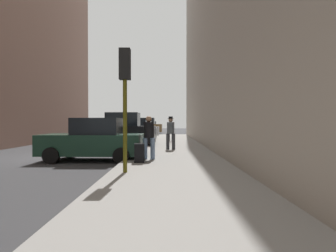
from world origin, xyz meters
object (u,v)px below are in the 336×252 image
(parked_bronze_suv, at_px, (146,126))
(traffic_light, at_px, (125,83))
(parked_black_suv, at_px, (121,131))
(pedestrian_with_beanie, at_px, (171,131))
(pedestrian_in_jeans, at_px, (149,135))
(parked_gray_coupe, at_px, (134,131))
(pedestrian_with_fedora, at_px, (171,128))
(rolling_suitcase, at_px, (139,153))
(parked_dark_green_sedan, at_px, (94,140))
(parked_silver_sedan, at_px, (141,129))
(parked_red_hatchback, at_px, (149,127))
(fire_hydrant, at_px, (150,138))

(parked_bronze_suv, xyz_separation_m, traffic_light, (1.85, -29.32, 1.73))
(parked_black_suv, distance_m, pedestrian_with_beanie, 4.51)
(traffic_light, height_order, pedestrian_in_jeans, traffic_light)
(parked_gray_coupe, distance_m, parked_bronze_suv, 12.85)
(pedestrian_with_fedora, distance_m, rolling_suitcase, 10.78)
(parked_dark_green_sedan, height_order, parked_gray_coupe, same)
(parked_bronze_suv, bearing_deg, parked_silver_sedan, -90.00)
(pedestrian_in_jeans, height_order, pedestrian_with_fedora, pedestrian_with_fedora)
(parked_silver_sedan, bearing_deg, parked_gray_coupe, -90.00)
(parked_dark_green_sedan, bearing_deg, pedestrian_with_beanie, 43.70)
(traffic_light, bearing_deg, parked_silver_sedan, 94.60)
(parked_black_suv, distance_m, parked_gray_coupe, 6.86)
(parked_black_suv, distance_m, parked_bronze_suv, 19.70)
(pedestrian_in_jeans, bearing_deg, parked_silver_sedan, 96.60)
(parked_dark_green_sedan, height_order, pedestrian_with_beanie, pedestrian_with_beanie)
(rolling_suitcase, bearing_deg, parked_red_hatchback, 93.45)
(parked_red_hatchback, xyz_separation_m, rolling_suitcase, (2.05, -33.89, -0.36))
(traffic_light, height_order, pedestrian_with_beanie, traffic_light)
(parked_red_hatchback, xyz_separation_m, pedestrian_with_fedora, (3.32, -23.20, 0.29))
(parked_silver_sedan, distance_m, pedestrian_in_jeans, 20.41)
(parked_gray_coupe, distance_m, pedestrian_in_jeans, 13.92)
(parked_red_hatchback, bearing_deg, pedestrian_with_fedora, -81.87)
(parked_dark_green_sedan, height_order, traffic_light, traffic_light)
(parked_bronze_suv, relative_size, traffic_light, 1.29)
(parked_silver_sedan, height_order, pedestrian_with_beanie, pedestrian_with_beanie)
(rolling_suitcase, bearing_deg, pedestrian_with_fedora, 83.21)
(parked_gray_coupe, height_order, parked_red_hatchback, same)
(parked_gray_coupe, bearing_deg, parked_black_suv, -90.00)
(parked_red_hatchback, bearing_deg, traffic_light, -87.04)
(pedestrian_with_fedora, bearing_deg, rolling_suitcase, -96.79)
(parked_dark_green_sedan, distance_m, parked_black_suv, 6.24)
(parked_black_suv, xyz_separation_m, pedestrian_with_beanie, (3.25, -3.13, 0.10))
(parked_black_suv, relative_size, parked_gray_coupe, 1.09)
(pedestrian_with_beanie, distance_m, rolling_suitcase, 4.69)
(parked_red_hatchback, xyz_separation_m, traffic_light, (1.85, -35.90, 1.91))
(parked_bronze_suv, distance_m, rolling_suitcase, 27.40)
(fire_hydrant, xyz_separation_m, traffic_light, (0.05, -11.44, 2.26))
(parked_dark_green_sedan, height_order, parked_bronze_suv, parked_bronze_suv)
(parked_black_suv, xyz_separation_m, rolling_suitcase, (2.05, -7.62, -0.54))
(pedestrian_in_jeans, bearing_deg, pedestrian_with_beanie, 76.39)
(parked_red_hatchback, bearing_deg, rolling_suitcase, -86.55)
(parked_gray_coupe, distance_m, pedestrian_with_beanie, 10.50)
(parked_gray_coupe, height_order, pedestrian_with_beanie, pedestrian_with_beanie)
(parked_black_suv, height_order, parked_silver_sedan, parked_black_suv)
(parked_red_hatchback, distance_m, fire_hydrant, 24.53)
(parked_black_suv, relative_size, parked_silver_sedan, 1.10)
(parked_red_hatchback, xyz_separation_m, pedestrian_in_jeans, (2.34, -33.14, 0.26))
(parked_bronze_suv, bearing_deg, pedestrian_with_fedora, -78.72)
(traffic_light, bearing_deg, parked_dark_green_sedan, 118.69)
(pedestrian_with_beanie, relative_size, rolling_suitcase, 1.71)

